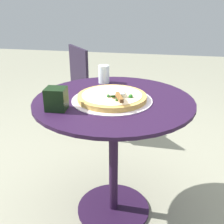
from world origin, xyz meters
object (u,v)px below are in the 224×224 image
object	(u,v)px
pizza_on_tray	(112,97)
patio_chair_far	(89,84)
drinking_cup	(104,74)
napkin_dispenser	(56,99)
pizza_server	(117,94)
patio_table	(114,131)

from	to	relation	value
pizza_on_tray	patio_chair_far	bearing A→B (deg)	111.20
drinking_cup	napkin_dispenser	world-z (taller)	drinking_cup
pizza_on_tray	napkin_dispenser	xyz separation A→B (m)	(-0.24, -0.17, 0.04)
pizza_on_tray	pizza_server	xyz separation A→B (m)	(0.04, -0.06, 0.04)
pizza_on_tray	patio_chair_far	world-z (taller)	patio_chair_far
patio_table	pizza_server	bearing A→B (deg)	-67.09
patio_table	drinking_cup	xyz separation A→B (m)	(-0.11, 0.28, 0.25)
drinking_cup	napkin_dispenser	distance (m)	0.49
pizza_server	drinking_cup	world-z (taller)	drinking_cup
drinking_cup	patio_chair_far	distance (m)	0.90
drinking_cup	patio_chair_far	xyz separation A→B (m)	(-0.31, 0.78, -0.32)
patio_table	patio_chair_far	xyz separation A→B (m)	(-0.42, 1.06, -0.07)
pizza_server	napkin_dispenser	xyz separation A→B (m)	(-0.28, -0.11, -0.00)
drinking_cup	napkin_dispenser	xyz separation A→B (m)	(-0.13, -0.47, -0.00)
drinking_cup	pizza_on_tray	bearing A→B (deg)	-70.29
pizza_server	napkin_dispenser	bearing A→B (deg)	-158.34
patio_table	pizza_on_tray	world-z (taller)	pizza_on_tray
patio_chair_far	pizza_server	bearing A→B (deg)	-68.14
pizza_server	patio_chair_far	distance (m)	1.27
patio_table	pizza_on_tray	size ratio (longest dim) A/B	2.01
patio_table	drinking_cup	bearing A→B (deg)	111.84
pizza_on_tray	patio_table	bearing A→B (deg)	75.17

